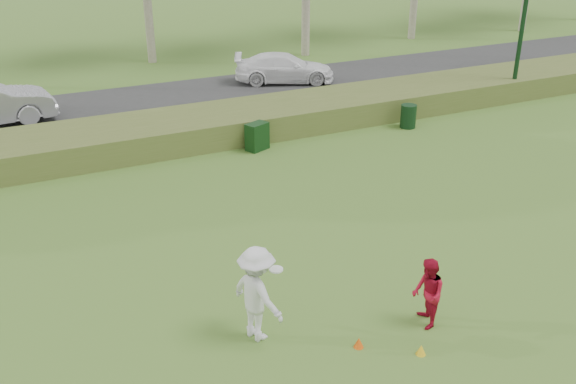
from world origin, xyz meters
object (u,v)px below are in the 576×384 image
utility_cabinet (257,136)px  trash_bin (408,116)px  player_red (428,293)px  car_right (284,68)px  cone_yellow (421,350)px  player_white (257,294)px  cone_orange (359,343)px

utility_cabinet → trash_bin: bearing=-26.0°
player_red → car_right: player_red is taller
utility_cabinet → player_red: bearing=-118.1°
trash_bin → cone_yellow: bearing=-124.4°
player_white → cone_yellow: bearing=-144.8°
utility_cabinet → trash_bin: (5.99, -0.30, -0.03)m
utility_cabinet → car_right: car_right is taller
player_red → cone_orange: bearing=-68.1°
utility_cabinet → trash_bin: utility_cabinet is taller
player_white → car_right: player_white is taller
trash_bin → utility_cabinet: bearing=177.2°
utility_cabinet → trash_bin: 6.00m
cone_orange → utility_cabinet: utility_cabinet is taller
utility_cabinet → trash_bin: size_ratio=1.08×
player_white → player_red: (3.16, -1.11, -0.24)m
cone_yellow → car_right: car_right is taller
player_red → car_right: 18.85m
player_white → player_red: player_white is taller
player_red → cone_yellow: player_red is taller
player_white → utility_cabinet: bearing=-42.0°
cone_orange → car_right: size_ratio=0.05×
cone_orange → utility_cabinet: size_ratio=0.23×
cone_orange → trash_bin: bearing=50.6°
player_white → cone_orange: player_white is taller
player_red → cone_orange: size_ratio=6.95×
player_white → cone_orange: size_ratio=9.21×
player_red → cone_orange: 1.69m
cone_yellow → utility_cabinet: (1.54, 11.30, 0.37)m
player_white → cone_orange: bearing=-144.6°
trash_bin → car_right: 7.89m
player_white → player_red: bearing=-128.1°
player_red → car_right: (5.49, 18.03, -0.02)m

